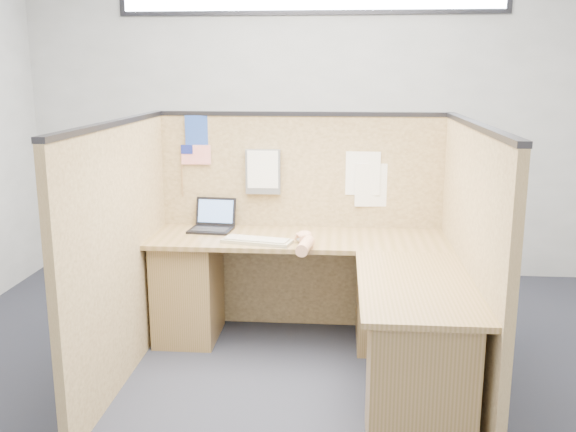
# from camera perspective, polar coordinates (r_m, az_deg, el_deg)

# --- Properties ---
(floor) EXTENTS (5.00, 5.00, 0.00)m
(floor) POSITION_cam_1_polar(r_m,az_deg,el_deg) (3.86, 0.14, -15.01)
(floor) COLOR #1E212B
(floor) RESTS_ON ground
(wall_back) EXTENTS (5.00, 0.00, 5.00)m
(wall_back) POSITION_cam_1_polar(r_m,az_deg,el_deg) (5.68, 2.02, 8.73)
(wall_back) COLOR #A1A4A6
(wall_back) RESTS_ON floor
(wall_front) EXTENTS (5.00, 0.00, 5.00)m
(wall_front) POSITION_cam_1_polar(r_m,az_deg,el_deg) (1.25, -8.25, -6.10)
(wall_front) COLOR #A1A4A6
(wall_front) RESTS_ON floor
(cubicle_partitions) EXTENTS (2.06, 1.83, 1.53)m
(cubicle_partitions) POSITION_cam_1_polar(r_m,az_deg,el_deg) (3.98, 0.65, -2.27)
(cubicle_partitions) COLOR brown
(cubicle_partitions) RESTS_ON floor
(l_desk) EXTENTS (1.95, 1.75, 0.73)m
(l_desk) POSITION_cam_1_polar(r_m,az_deg,el_deg) (3.95, 3.17, -8.12)
(l_desk) COLOR brown
(l_desk) RESTS_ON floor
(laptop) EXTENTS (0.30, 0.30, 0.21)m
(laptop) POSITION_cam_1_polar(r_m,az_deg,el_deg) (4.46, -6.76, -0.54)
(laptop) COLOR black
(laptop) RESTS_ON l_desk
(keyboard) EXTENTS (0.47, 0.24, 0.03)m
(keyboard) POSITION_cam_1_polar(r_m,az_deg,el_deg) (4.09, -2.78, -2.22)
(keyboard) COLOR gray
(keyboard) RESTS_ON l_desk
(mouse) EXTENTS (0.12, 0.07, 0.05)m
(mouse) POSITION_cam_1_polar(r_m,az_deg,el_deg) (4.09, 1.49, -2.05)
(mouse) COLOR #B5B5B9
(mouse) RESTS_ON l_desk
(hand_forearm) EXTENTS (0.12, 0.41, 0.09)m
(hand_forearm) POSITION_cam_1_polar(r_m,az_deg,el_deg) (3.95, 1.53, -2.37)
(hand_forearm) COLOR tan
(hand_forearm) RESTS_ON l_desk
(blue_poster) EXTENTS (0.19, 0.03, 0.26)m
(blue_poster) POSITION_cam_1_polar(r_m,az_deg,el_deg) (4.50, -7.89, 7.20)
(blue_poster) COLOR #22419D
(blue_poster) RESTS_ON cubicle_partitions
(american_flag) EXTENTS (0.21, 0.01, 0.36)m
(american_flag) POSITION_cam_1_polar(r_m,az_deg,el_deg) (4.52, -8.49, 5.25)
(american_flag) COLOR olive
(american_flag) RESTS_ON cubicle_partitions
(file_holder) EXTENTS (0.24, 0.05, 0.31)m
(file_holder) POSITION_cam_1_polar(r_m,az_deg,el_deg) (4.43, -2.22, 3.98)
(file_holder) COLOR slate
(file_holder) RESTS_ON cubicle_partitions
(paper_left) EXTENTS (0.24, 0.01, 0.30)m
(paper_left) POSITION_cam_1_polar(r_m,az_deg,el_deg) (4.43, 6.67, 3.78)
(paper_left) COLOR white
(paper_left) RESTS_ON cubicle_partitions
(paper_right) EXTENTS (0.23, 0.02, 0.30)m
(paper_right) POSITION_cam_1_polar(r_m,az_deg,el_deg) (4.45, 7.48, 2.73)
(paper_right) COLOR white
(paper_right) RESTS_ON cubicle_partitions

